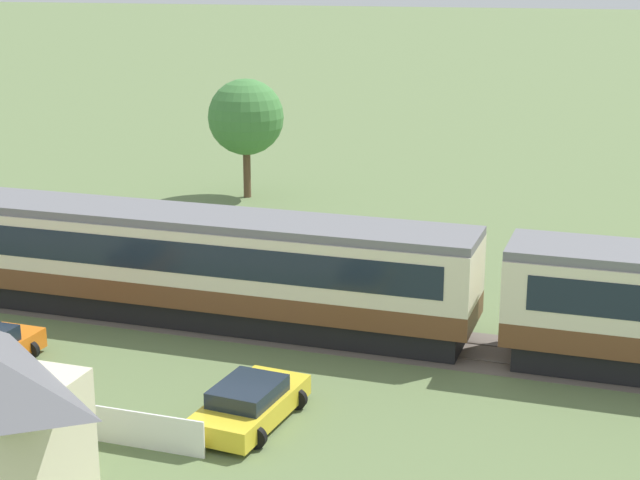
% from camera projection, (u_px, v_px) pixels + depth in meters
% --- Properties ---
extents(passenger_train, '(84.31, 3.23, 4.02)m').
position_uv_depth(passenger_train, '(500.00, 291.00, 32.20)').
color(passenger_train, brown).
rests_on(passenger_train, ground_plane).
extents(railway_track, '(145.97, 3.60, 0.04)m').
position_uv_depth(railway_track, '(498.00, 354.00, 32.78)').
color(railway_track, '#665B51').
rests_on(railway_track, ground_plane).
extents(parked_car_yellow, '(2.52, 4.42, 1.24)m').
position_uv_depth(parked_car_yellow, '(250.00, 404.00, 27.70)').
color(parked_car_yellow, yellow).
rests_on(parked_car_yellow, ground_plane).
extents(yard_tree_0, '(4.22, 4.22, 6.66)m').
position_uv_depth(yard_tree_0, '(246.00, 117.00, 54.16)').
color(yard_tree_0, brown).
rests_on(yard_tree_0, ground_plane).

